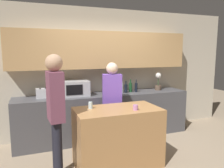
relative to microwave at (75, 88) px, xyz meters
name	(u,v)px	position (x,y,z in m)	size (l,w,h in m)	color
back_wall	(101,64)	(0.62, 0.24, 0.46)	(6.40, 0.40, 2.70)	beige
back_counter	(106,116)	(0.62, -0.04, -0.61)	(3.60, 0.62, 0.93)	#4C4C51
kitchen_island	(118,137)	(0.43, -1.18, -0.62)	(1.32, 0.71, 0.92)	#B27F4C
microwave	(75,88)	(0.00, 0.00, 0.00)	(0.52, 0.39, 0.30)	#B7BABC
toaster	(43,93)	(-0.61, 0.00, -0.06)	(0.26, 0.16, 0.18)	silver
potted_plant	(158,81)	(1.89, 0.00, 0.05)	(0.14, 0.14, 0.39)	brown
bottle_0	(121,88)	(0.98, -0.02, -0.04)	(0.07, 0.07, 0.29)	silver
bottle_1	(126,88)	(1.07, -0.06, -0.06)	(0.07, 0.07, 0.25)	black
bottle_2	(130,87)	(1.20, 0.00, -0.04)	(0.07, 0.07, 0.28)	#194723
bottle_3	(136,87)	(1.32, -0.04, -0.05)	(0.06, 0.06, 0.27)	black
cup_0	(90,105)	(0.04, -1.04, -0.11)	(0.07, 0.07, 0.10)	silver
cup_1	(135,107)	(0.65, -1.35, -0.12)	(0.08, 0.08, 0.08)	#C684C0
person_left	(112,98)	(0.57, -0.56, -0.13)	(0.37, 0.26, 1.60)	black
person_center	(56,106)	(-0.51, -1.26, -0.02)	(0.23, 0.35, 1.76)	black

